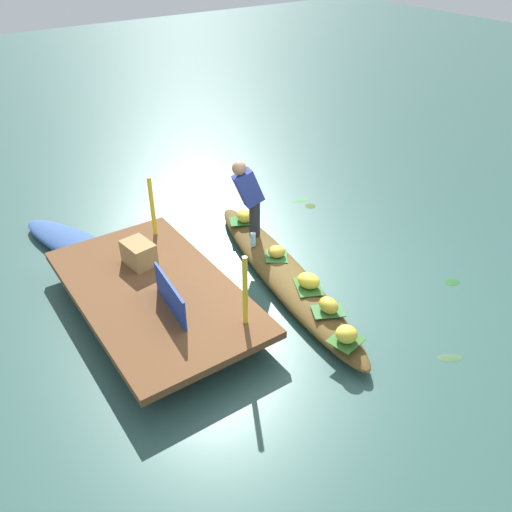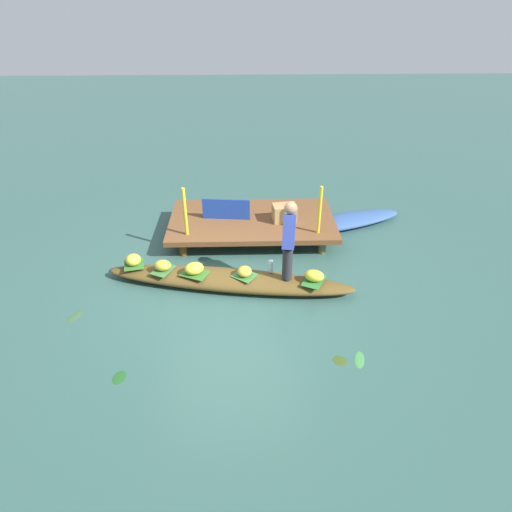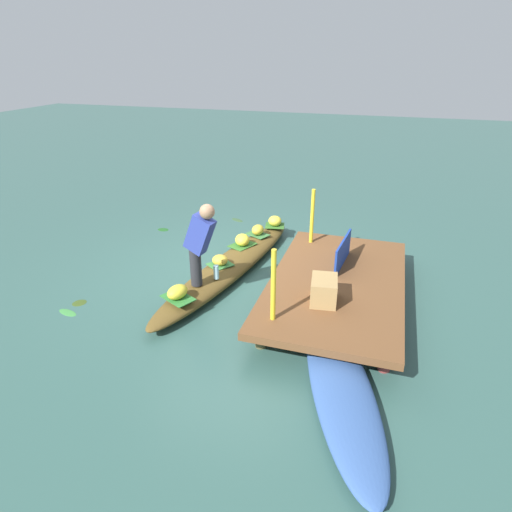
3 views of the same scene
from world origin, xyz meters
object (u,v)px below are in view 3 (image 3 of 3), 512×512
object	(u,v)px
vendor_person	(200,240)
produce_crate	(324,290)
moored_boat	(341,386)
banana_bunch_1	(177,292)
market_banner	(343,252)
banana_bunch_2	(275,221)
banana_bunch_0	(242,240)
water_bottle	(216,272)
vendor_boat	(231,266)
banana_bunch_4	(220,260)
banana_bunch_3	(258,230)

from	to	relation	value
vendor_person	produce_crate	size ratio (longest dim) A/B	2.78
moored_boat	vendor_person	distance (m)	2.62
banana_bunch_1	market_banner	world-z (taller)	market_banner
banana_bunch_2	vendor_person	world-z (taller)	vendor_person
banana_bunch_0	banana_bunch_1	distance (m)	1.92
banana_bunch_2	water_bottle	xyz separation A→B (m)	(2.28, -0.27, 0.00)
banana_bunch_1	banana_bunch_2	xyz separation A→B (m)	(-2.95, 0.55, 0.00)
banana_bunch_2	vendor_person	size ratio (longest dim) A/B	0.21
market_banner	produce_crate	distance (m)	1.12
market_banner	vendor_boat	bearing A→B (deg)	-81.71
water_bottle	produce_crate	distance (m)	1.65
vendor_boat	vendor_person	distance (m)	1.26
vendor_boat	banana_bunch_2	bearing A→B (deg)	178.77
produce_crate	water_bottle	bearing A→B (deg)	-102.39
banana_bunch_0	vendor_person	size ratio (longest dim) A/B	0.25
moored_boat	banana_bunch_2	size ratio (longest dim) A/B	10.87
vendor_boat	produce_crate	distance (m)	1.99
banana_bunch_0	vendor_person	distance (m)	1.62
banana_bunch_1	vendor_person	size ratio (longest dim) A/B	0.26
vendor_person	moored_boat	bearing A→B (deg)	58.71
vendor_person	produce_crate	world-z (taller)	vendor_person
banana_bunch_1	produce_crate	world-z (taller)	produce_crate
vendor_boat	banana_bunch_4	bearing A→B (deg)	-5.85
banana_bunch_3	water_bottle	world-z (taller)	water_bottle
banana_bunch_2	vendor_person	xyz separation A→B (m)	(2.54, -0.37, 0.60)
vendor_person	banana_bunch_3	bearing A→B (deg)	174.55
market_banner	banana_bunch_0	bearing A→B (deg)	-99.58
moored_boat	banana_bunch_4	bearing A→B (deg)	-151.37
banana_bunch_0	banana_bunch_2	distance (m)	1.08
water_bottle	produce_crate	world-z (taller)	produce_crate
banana_bunch_0	banana_bunch_1	world-z (taller)	banana_bunch_0
banana_bunch_0	market_banner	size ratio (longest dim) A/B	0.33
banana_bunch_3	market_banner	world-z (taller)	market_banner
banana_bunch_1	banana_bunch_3	distance (m)	2.46
moored_boat	market_banner	distance (m)	2.38
banana_bunch_0	market_banner	bearing A→B (deg)	74.76
banana_bunch_1	market_banner	size ratio (longest dim) A/B	0.34
banana_bunch_1	vendor_person	distance (m)	0.75
moored_boat	banana_bunch_0	distance (m)	3.46
banana_bunch_1	banana_bunch_4	size ratio (longest dim) A/B	1.28
banana_bunch_1	banana_bunch_4	distance (m)	1.11
vendor_boat	banana_bunch_4	world-z (taller)	banana_bunch_4
water_bottle	market_banner	distance (m)	1.88
vendor_boat	banana_bunch_0	bearing A→B (deg)	-171.66
banana_bunch_4	vendor_person	bearing A→B (deg)	0.36
banana_bunch_2	market_banner	size ratio (longest dim) A/B	0.27
water_bottle	banana_bunch_2	bearing A→B (deg)	173.32
vendor_boat	banana_bunch_1	distance (m)	1.40
vendor_boat	market_banner	bearing A→B (deg)	102.27
banana_bunch_2	market_banner	world-z (taller)	market_banner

